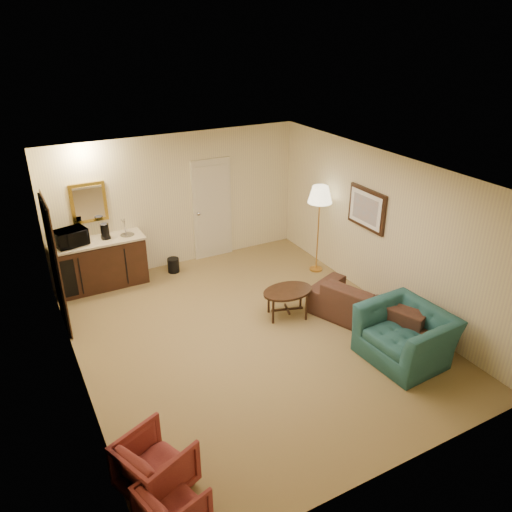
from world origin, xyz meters
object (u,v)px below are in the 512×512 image
at_px(teal_armchair, 407,328).
at_px(coffee_table, 287,303).
at_px(waste_bin, 173,265).
at_px(rose_chair_near, 155,463).
at_px(rose_chair_far, 172,504).
at_px(microwave, 70,236).
at_px(wetbar_cabinet, 100,264).
at_px(sofa, 380,302).
at_px(coffee_maker, 105,231).
at_px(floor_lamp, 318,229).

bearing_deg(teal_armchair, coffee_table, -156.68).
relative_size(teal_armchair, waste_bin, 4.20).
bearing_deg(rose_chair_near, rose_chair_far, 157.72).
relative_size(rose_chair_far, microwave, 1.10).
distance_m(wetbar_cabinet, coffee_table, 3.51).
xyz_separation_m(sofa, microwave, (-4.03, 3.41, 0.67)).
distance_m(teal_armchair, rose_chair_near, 3.89).
height_order(teal_armchair, microwave, microwave).
height_order(rose_chair_near, rose_chair_far, rose_chair_near).
relative_size(rose_chair_far, coffee_maker, 2.07).
distance_m(rose_chair_far, coffee_table, 4.02).
height_order(teal_armchair, waste_bin, teal_armchair).
height_order(wetbar_cabinet, coffee_maker, coffee_maker).
distance_m(sofa, coffee_maker, 4.89).
bearing_deg(teal_armchair, microwave, -141.87).
distance_m(sofa, waste_bin, 4.05).
height_order(wetbar_cabinet, rose_chair_near, wetbar_cabinet).
distance_m(wetbar_cabinet, rose_chair_far, 5.25).
height_order(rose_chair_far, coffee_maker, coffee_maker).
xyz_separation_m(wetbar_cabinet, floor_lamp, (3.85, -1.32, 0.40)).
relative_size(wetbar_cabinet, rose_chair_far, 2.82).
height_order(floor_lamp, microwave, floor_lamp).
relative_size(coffee_table, coffee_maker, 3.03).
height_order(sofa, floor_lamp, floor_lamp).
bearing_deg(floor_lamp, coffee_maker, 160.22).
height_order(sofa, coffee_table, sofa).
bearing_deg(teal_armchair, floor_lamp, 166.95).
distance_m(waste_bin, coffee_maker, 1.50).
bearing_deg(microwave, rose_chair_near, -105.35).
xyz_separation_m(wetbar_cabinet, rose_chair_far, (-0.50, -5.22, -0.17)).
xyz_separation_m(microwave, coffee_maker, (0.59, 0.01, -0.04)).
bearing_deg(sofa, waste_bin, 12.06).
xyz_separation_m(rose_chair_far, coffee_table, (2.96, 2.73, -0.05)).
relative_size(rose_chair_near, floor_lamp, 0.40).
xyz_separation_m(wetbar_cabinet, coffee_maker, (0.17, 0.00, 0.60)).
distance_m(rose_chair_near, coffee_table, 3.70).
height_order(sofa, teal_armchair, teal_armchair).
relative_size(sofa, waste_bin, 7.87).
relative_size(teal_armchair, coffee_table, 1.39).
distance_m(wetbar_cabinet, coffee_maker, 0.62).
distance_m(sofa, microwave, 5.32).
relative_size(wetbar_cabinet, microwave, 3.09).
distance_m(teal_armchair, coffee_table, 2.00).
bearing_deg(coffee_maker, coffee_table, -62.69).
bearing_deg(floor_lamp, wetbar_cabinet, 161.08).
relative_size(sofa, teal_armchair, 1.88).
bearing_deg(teal_armchair, rose_chair_near, -86.74).
bearing_deg(microwave, waste_bin, -16.41).
bearing_deg(rose_chair_far, waste_bin, -35.58).
height_order(waste_bin, coffee_maker, coffee_maker).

